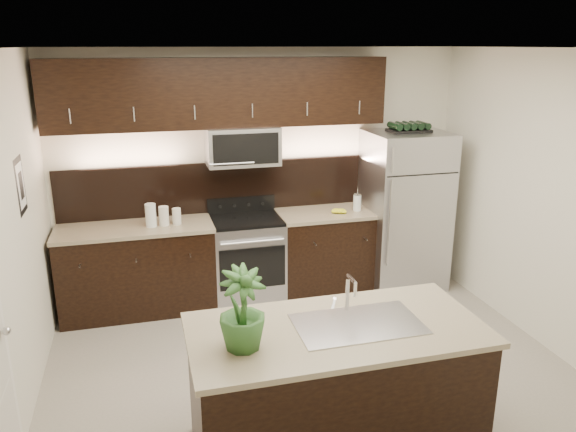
{
  "coord_description": "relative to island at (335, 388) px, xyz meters",
  "views": [
    {
      "loc": [
        -1.3,
        -3.99,
        2.73
      ],
      "look_at": [
        -0.09,
        0.55,
        1.28
      ],
      "focal_mm": 35.0,
      "sensor_mm": 36.0,
      "label": 1
    }
  ],
  "objects": [
    {
      "name": "canisters",
      "position": [
        -1.01,
        2.51,
        0.57
      ],
      "size": [
        0.36,
        0.11,
        0.24
      ],
      "rotation": [
        0.0,
        0.0,
        0.05
      ],
      "color": "silver",
      "rests_on": "counter_run"
    },
    {
      "name": "bananas",
      "position": [
        0.87,
        2.48,
        0.49
      ],
      "size": [
        0.21,
        0.19,
        0.05
      ],
      "primitive_type": "ellipsoid",
      "rotation": [
        0.0,
        0.0,
        -0.37
      ],
      "color": "yellow",
      "rests_on": "counter_run"
    },
    {
      "name": "upper_fixtures",
      "position": [
        -0.3,
        2.7,
        1.67
      ],
      "size": [
        3.49,
        0.4,
        1.66
      ],
      "color": "black",
      "rests_on": "counter_run"
    },
    {
      "name": "french_press",
      "position": [
        1.14,
        2.51,
        0.57
      ],
      "size": [
        0.09,
        0.09,
        0.27
      ],
      "rotation": [
        0.0,
        0.0,
        -0.4
      ],
      "color": "silver",
      "rests_on": "counter_run"
    },
    {
      "name": "wine_rack",
      "position": [
        1.71,
        2.5,
        1.38
      ],
      "size": [
        0.44,
        0.28,
        0.1
      ],
      "color": "black",
      "rests_on": "refrigerator"
    },
    {
      "name": "refrigerator",
      "position": [
        1.71,
        2.5,
        0.43
      ],
      "size": [
        0.87,
        0.78,
        1.8
      ],
      "primitive_type": "cube",
      "color": "#B2B2B7",
      "rests_on": "ground"
    },
    {
      "name": "sink_faucet",
      "position": [
        0.15,
        0.01,
        0.48
      ],
      "size": [
        0.84,
        0.5,
        0.28
      ],
      "color": "silver",
      "rests_on": "island"
    },
    {
      "name": "counter_run",
      "position": [
        -0.32,
        2.56,
        -0.0
      ],
      "size": [
        3.51,
        0.65,
        0.94
      ],
      "color": "black",
      "rests_on": "ground"
    },
    {
      "name": "plant",
      "position": [
        -0.65,
        -0.1,
        0.73
      ],
      "size": [
        0.36,
        0.36,
        0.52
      ],
      "primitive_type": "imported",
      "rotation": [
        0.0,
        0.0,
        0.29
      ],
      "color": "#295421",
      "rests_on": "island"
    },
    {
      "name": "island",
      "position": [
        0.0,
        0.0,
        0.0
      ],
      "size": [
        1.96,
        0.96,
        0.94
      ],
      "color": "black",
      "rests_on": "ground"
    },
    {
      "name": "ground",
      "position": [
        0.13,
        0.87,
        -0.47
      ],
      "size": [
        4.5,
        4.5,
        0.0
      ],
      "primitive_type": "plane",
      "color": "gray",
      "rests_on": "ground"
    },
    {
      "name": "room_walls",
      "position": [
        0.02,
        0.83,
        1.22
      ],
      "size": [
        4.52,
        4.02,
        2.71
      ],
      "color": "beige",
      "rests_on": "ground"
    }
  ]
}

